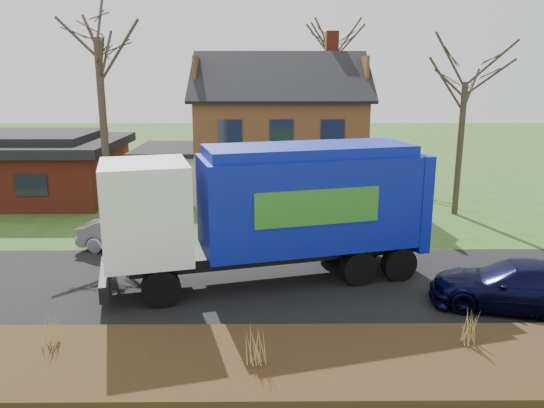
{
  "coord_description": "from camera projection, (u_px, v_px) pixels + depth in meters",
  "views": [
    {
      "loc": [
        1.29,
        -16.71,
        6.89
      ],
      "look_at": [
        1.45,
        2.5,
        2.16
      ],
      "focal_mm": 35.0,
      "sensor_mm": 36.0,
      "label": 1
    }
  ],
  "objects": [
    {
      "name": "grass_clump_east",
      "position": [
        468.0,
        326.0,
        13.19
      ],
      "size": [
        0.38,
        0.31,
        0.94
      ],
      "color": "#A59249",
      "rests_on": "mulch_verge"
    },
    {
      "name": "grass_clump_west",
      "position": [
        52.0,
        329.0,
        13.14
      ],
      "size": [
        0.33,
        0.27,
        0.87
      ],
      "color": "tan",
      "rests_on": "mulch_verge"
    },
    {
      "name": "ground",
      "position": [
        230.0,
        284.0,
        17.86
      ],
      "size": [
        120.0,
        120.0,
        0.0
      ],
      "primitive_type": "plane",
      "color": "#2D501A",
      "rests_on": "ground"
    },
    {
      "name": "road",
      "position": [
        230.0,
        284.0,
        17.86
      ],
      "size": [
        80.0,
        7.0,
        0.02
      ],
      "primitive_type": "cube",
      "color": "black",
      "rests_on": "ground"
    },
    {
      "name": "main_house",
      "position": [
        271.0,
        125.0,
        30.41
      ],
      "size": [
        12.95,
        8.95,
        9.26
      ],
      "color": "beige",
      "rests_on": "ground"
    },
    {
      "name": "navy_wagon",
      "position": [
        519.0,
        286.0,
        15.8
      ],
      "size": [
        5.47,
        3.36,
        1.48
      ],
      "primitive_type": "imported",
      "rotation": [
        0.0,
        0.0,
        -1.84
      ],
      "color": "black",
      "rests_on": "ground"
    },
    {
      "name": "silver_sedan",
      "position": [
        131.0,
        234.0,
        21.07
      ],
      "size": [
        4.41,
        2.42,
        1.38
      ],
      "primitive_type": "imported",
      "rotation": [
        0.0,
        0.0,
        1.33
      ],
      "color": "#94979B",
      "rests_on": "ground"
    },
    {
      "name": "garbage_truck",
      "position": [
        276.0,
        205.0,
        17.64
      ],
      "size": [
        11.13,
        5.55,
        4.61
      ],
      "rotation": [
        0.0,
        0.0,
        0.26
      ],
      "color": "black",
      "rests_on": "ground"
    },
    {
      "name": "ranch_house",
      "position": [
        33.0,
        166.0,
        29.95
      ],
      "size": [
        9.8,
        8.2,
        3.7
      ],
      "color": "maroon",
      "rests_on": "ground"
    },
    {
      "name": "tree_front_east",
      "position": [
        467.0,
        59.0,
        25.02
      ],
      "size": [
        3.35,
        3.35,
        9.32
      ],
      "color": "#3C3124",
      "rests_on": "ground"
    },
    {
      "name": "tree_front_west",
      "position": [
        95.0,
        9.0,
        24.3
      ],
      "size": [
        4.0,
        4.0,
        11.89
      ],
      "color": "#403126",
      "rests_on": "ground"
    },
    {
      "name": "grass_clump_mid",
      "position": [
        256.0,
        343.0,
        12.33
      ],
      "size": [
        0.35,
        0.29,
        0.98
      ],
      "color": "tan",
      "rests_on": "mulch_verge"
    },
    {
      "name": "tree_back",
      "position": [
        332.0,
        26.0,
        37.96
      ],
      "size": [
        3.87,
        3.87,
        12.26
      ],
      "color": "#3D3324",
      "rests_on": "ground"
    },
    {
      "name": "mulch_verge",
      "position": [
        214.0,
        363.0,
        12.68
      ],
      "size": [
        80.0,
        3.5,
        0.3
      ],
      "primitive_type": "cube",
      "color": "black",
      "rests_on": "ground"
    }
  ]
}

